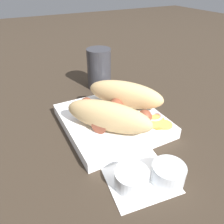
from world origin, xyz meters
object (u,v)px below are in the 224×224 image
object	(u,v)px
sausage	(114,110)
drink_glass	(99,69)
food_tray	(112,120)
condiment_cup_far	(168,174)
condiment_cup_near	(131,180)
bread_roll	(117,104)

from	to	relation	value
sausage	drink_glass	distance (m)	0.19
food_tray	sausage	distance (m)	0.03
food_tray	condiment_cup_far	bearing A→B (deg)	-177.26
food_tray	condiment_cup_near	distance (m)	0.16
bread_roll	condiment_cup_far	distance (m)	0.17
condiment_cup_near	drink_glass	world-z (taller)	drink_glass
condiment_cup_near	drink_glass	xyz separation A→B (m)	(0.34, -0.10, 0.04)
food_tray	bread_roll	bearing A→B (deg)	-125.98
food_tray	condiment_cup_near	size ratio (longest dim) A/B	3.93
food_tray	condiment_cup_far	world-z (taller)	condiment_cup_far
condiment_cup_near	drink_glass	size ratio (longest dim) A/B	0.48
food_tray	sausage	bearing A→B (deg)	-111.24
bread_roll	sausage	xyz separation A→B (m)	(0.00, 0.00, -0.01)
condiment_cup_near	sausage	bearing A→B (deg)	-18.76
sausage	condiment_cup_near	distance (m)	0.17
condiment_cup_near	food_tray	bearing A→B (deg)	-17.18
food_tray	condiment_cup_far	distance (m)	0.17
drink_glass	sausage	bearing A→B (deg)	164.40
sausage	drink_glass	world-z (taller)	drink_glass
bread_roll	condiment_cup_near	distance (m)	0.17
sausage	condiment_cup_near	xyz separation A→B (m)	(-0.15, 0.05, -0.02)
food_tray	drink_glass	world-z (taller)	drink_glass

